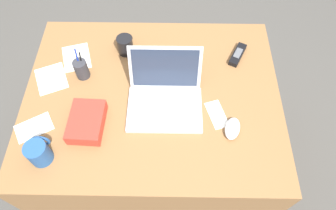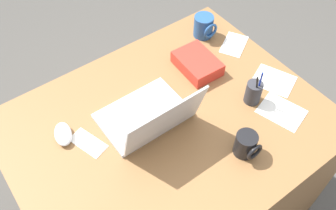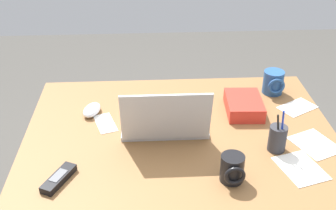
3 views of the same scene
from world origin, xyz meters
name	(u,v)px [view 3 (image 3 of 3)]	position (x,y,z in m)	size (l,w,h in m)	color
desk	(180,208)	(0.00, 0.00, 0.37)	(1.19, 0.94, 0.73)	olive
laptop	(165,121)	(0.06, -0.04, 0.78)	(0.33, 0.29, 0.23)	silver
computer_mouse	(92,110)	(0.35, -0.18, 0.75)	(0.06, 0.11, 0.04)	white
coffee_mug_white	(273,82)	(-0.43, -0.32, 0.79)	(0.09, 0.10, 0.10)	#26518C
coffee_mug_tall	(232,169)	(-0.14, 0.26, 0.78)	(0.08, 0.09, 0.09)	black
cordless_phone	(59,178)	(0.42, 0.24, 0.75)	(0.10, 0.15, 0.03)	black
pen_holder	(278,138)	(-0.34, 0.11, 0.78)	(0.06, 0.06, 0.17)	#333338
snack_bag	(244,105)	(-0.27, -0.16, 0.76)	(0.14, 0.20, 0.06)	red
paper_note_near_laptop	(105,123)	(0.29, -0.10, 0.74)	(0.07, 0.14, 0.00)	white
paper_note_left	(301,168)	(-0.39, 0.22, 0.74)	(0.13, 0.17, 0.00)	white
paper_note_right	(297,107)	(-0.51, -0.18, 0.74)	(0.15, 0.10, 0.00)	white
paper_note_front	(315,144)	(-0.49, 0.08, 0.74)	(0.13, 0.16, 0.00)	white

